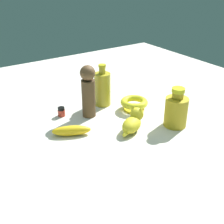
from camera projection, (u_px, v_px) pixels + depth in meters
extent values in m
plane|color=silver|center=(112.00, 121.00, 1.27)|extent=(2.00, 2.00, 0.00)
cylinder|color=yellow|center=(134.00, 109.00, 1.36)|extent=(0.10, 0.10, 0.01)
torus|color=yellow|center=(134.00, 102.00, 1.35)|extent=(0.13, 0.13, 0.03)
ellipsoid|color=yellow|center=(132.00, 125.00, 1.18)|extent=(0.13, 0.11, 0.06)
sphere|color=yellow|center=(137.00, 114.00, 1.20)|extent=(0.06, 0.06, 0.06)
cone|color=yellow|center=(134.00, 108.00, 1.20)|extent=(0.03, 0.03, 0.03)
cone|color=yellow|center=(141.00, 110.00, 1.19)|extent=(0.03, 0.03, 0.03)
ellipsoid|color=yellow|center=(126.00, 133.00, 1.15)|extent=(0.05, 0.04, 0.02)
ellipsoid|color=yellow|center=(71.00, 131.00, 1.16)|extent=(0.16, 0.11, 0.04)
cylinder|color=gold|center=(102.00, 89.00, 1.38)|extent=(0.08, 0.08, 0.16)
cylinder|color=gold|center=(102.00, 70.00, 1.34)|extent=(0.03, 0.03, 0.03)
cylinder|color=gold|center=(102.00, 66.00, 1.33)|extent=(0.04, 0.04, 0.01)
cylinder|color=gold|center=(176.00, 112.00, 1.21)|extent=(0.09, 0.09, 0.12)
cylinder|color=gold|center=(178.00, 95.00, 1.17)|extent=(0.05, 0.05, 0.03)
cylinder|color=gold|center=(178.00, 90.00, 1.16)|extent=(0.05, 0.05, 0.02)
cylinder|color=#BC3525|center=(61.00, 113.00, 1.31)|extent=(0.03, 0.03, 0.03)
cylinder|color=gold|center=(61.00, 110.00, 1.30)|extent=(0.03, 0.03, 0.00)
cylinder|color=black|center=(61.00, 109.00, 1.30)|extent=(0.03, 0.03, 0.01)
cylinder|color=brown|center=(89.00, 98.00, 1.28)|extent=(0.08, 0.08, 0.17)
sphere|color=brown|center=(88.00, 73.00, 1.22)|extent=(0.07, 0.07, 0.07)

